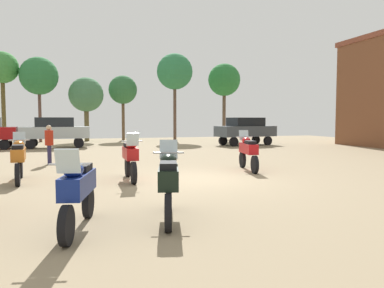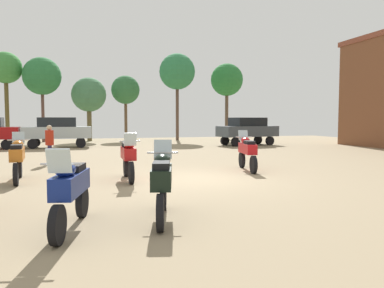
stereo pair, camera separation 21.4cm
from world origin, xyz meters
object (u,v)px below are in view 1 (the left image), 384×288
at_px(motorcycle_1, 130,157).
at_px(tree_8, 39,76).
at_px(car_1, 55,130).
at_px(motorcycle_4, 19,157).
at_px(tree_1, 2,69).
at_px(car_3, 245,129).
at_px(tree_6, 175,72).
at_px(tree_9, 123,90).
at_px(tree_3, 86,95).
at_px(motorcycle_5, 78,189).
at_px(motorcycle_8, 248,151).
at_px(motorcycle_7, 168,181).
at_px(person_1, 49,142).
at_px(tree_4, 224,80).

relative_size(motorcycle_1, tree_8, 0.31).
bearing_deg(car_1, tree_8, 12.34).
relative_size(motorcycle_4, tree_1, 0.31).
bearing_deg(tree_8, car_3, -28.83).
bearing_deg(tree_1, motorcycle_1, -71.12).
relative_size(tree_6, tree_9, 1.33).
height_order(tree_3, tree_8, tree_8).
bearing_deg(tree_3, car_3, -37.88).
xyz_separation_m(car_1, tree_6, (9.72, 6.26, 4.90)).
bearing_deg(motorcycle_5, tree_9, -85.47).
relative_size(motorcycle_5, tree_1, 0.30).
xyz_separation_m(motorcycle_8, car_1, (-7.51, 13.54, 0.45)).
bearing_deg(motorcycle_7, motorcycle_5, -157.96).
xyz_separation_m(motorcycle_4, motorcycle_5, (1.74, -5.65, -0.02)).
distance_m(motorcycle_1, tree_8, 22.14).
relative_size(motorcycle_5, tree_9, 0.38).
bearing_deg(tree_8, person_1, -83.28).
xyz_separation_m(tree_3, tree_8, (-3.67, -0.47, 1.42)).
xyz_separation_m(motorcycle_5, tree_3, (0.57, 26.54, 3.23)).
bearing_deg(car_3, tree_1, 54.42).
bearing_deg(tree_9, tree_3, -167.14).
xyz_separation_m(tree_1, tree_3, (6.42, 0.09, -1.98)).
bearing_deg(motorcycle_7, motorcycle_8, 66.11).
distance_m(motorcycle_1, tree_3, 21.88).
xyz_separation_m(motorcycle_5, tree_6, (8.18, 25.71, 5.36)).
xyz_separation_m(tree_1, tree_9, (9.61, 0.82, -1.43)).
distance_m(motorcycle_5, motorcycle_7, 1.65).
bearing_deg(car_3, tree_9, 30.29).
height_order(person_1, tree_9, tree_9).
bearing_deg(person_1, motorcycle_8, -114.93).
relative_size(tree_4, tree_6, 0.92).
relative_size(car_3, person_1, 2.77).
xyz_separation_m(motorcycle_4, person_1, (0.53, 4.36, 0.22)).
relative_size(motorcycle_1, tree_4, 0.30).
bearing_deg(motorcycle_8, tree_8, 123.95).
distance_m(car_3, tree_6, 9.71).
bearing_deg(tree_9, motorcycle_8, -84.11).
bearing_deg(person_1, motorcycle_5, -168.28).
distance_m(motorcycle_7, tree_4, 28.89).
relative_size(motorcycle_1, car_3, 0.46).
height_order(motorcycle_5, tree_6, tree_6).
relative_size(motorcycle_4, motorcycle_8, 1.01).
xyz_separation_m(tree_4, tree_6, (-4.97, -0.59, 0.53)).
bearing_deg(motorcycle_7, tree_1, 119.48).
xyz_separation_m(tree_4, tree_9, (-9.38, 0.97, -1.06)).
height_order(motorcycle_7, tree_8, tree_8).
height_order(motorcycle_7, person_1, person_1).
bearing_deg(tree_1, tree_9, 4.87).
height_order(motorcycle_5, tree_1, tree_1).
bearing_deg(motorcycle_4, tree_9, 70.15).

